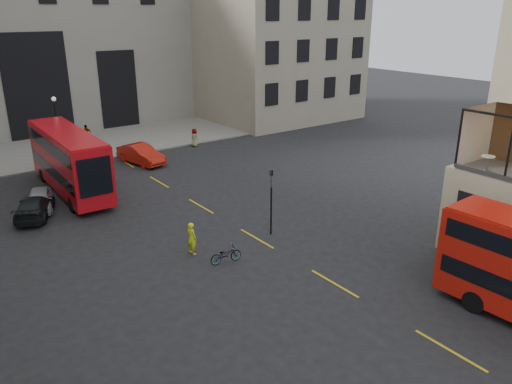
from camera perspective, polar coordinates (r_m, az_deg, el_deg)
ground at (r=22.17m, az=24.17°, el=-14.30°), size 140.00×140.00×0.00m
gateway at (r=57.32m, az=-25.60°, el=15.73°), size 35.00×10.60×18.00m
building_right at (r=60.57m, az=1.00°, el=18.67°), size 16.60×18.60×20.00m
pavement_far at (r=48.75m, az=-22.61°, el=4.49°), size 40.00×12.00×0.12m
traffic_light_near at (r=27.27m, az=1.76°, el=-0.20°), size 0.16×0.20×3.80m
street_lamp_b at (r=44.44m, az=-21.66°, el=6.34°), size 0.36×0.36×5.33m
bus_far at (r=36.19m, az=-20.62°, el=3.62°), size 2.68×10.81×4.30m
car_a at (r=34.24m, az=-23.47°, el=-0.82°), size 2.52×4.00×1.27m
car_b at (r=41.97m, az=-13.02°, el=4.23°), size 2.54×4.96×1.56m
car_c at (r=33.14m, az=-24.01°, el=-1.55°), size 3.47×4.78×1.29m
bicycle at (r=25.04m, az=-3.48°, el=-7.15°), size 1.72×0.84×0.87m
cyclist at (r=25.87m, az=-7.36°, el=-5.27°), size 0.52×0.70×1.74m
pedestrian_c at (r=50.24m, az=-18.80°, el=6.33°), size 1.06×0.61×1.71m
pedestrian_d at (r=46.47m, az=-7.06°, el=6.18°), size 0.66×0.89×1.67m
cafe_table_far at (r=26.14m, az=24.95°, el=3.20°), size 0.63×0.63×0.78m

